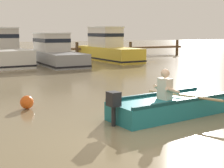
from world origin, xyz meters
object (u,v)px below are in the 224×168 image
Objects in this scene: moored_boat_yellow at (108,48)px; rowboat_with_person at (171,106)px; mooring_buoy at (27,102)px; moored_boat_grey at (53,52)px; moored_boat_white at (3,51)px.

rowboat_with_person is at bearing -107.18° from moored_boat_yellow.
moored_boat_yellow reaches higher than mooring_buoy.
rowboat_with_person is 0.56× the size of moored_boat_yellow.
moored_boat_grey is (0.41, 13.98, 0.48)m from rowboat_with_person.
moored_boat_white reaches higher than rowboat_with_person.
moored_boat_grey is (2.96, -1.04, -0.12)m from moored_boat_white.
moored_boat_white is at bearing 179.87° from moored_boat_yellow.
mooring_buoy is (-3.19, 2.17, -0.07)m from rowboat_with_person.
rowboat_with_person reaches higher than mooring_buoy.
moored_boat_white reaches higher than moored_boat_grey.
moored_boat_yellow is at bearing 72.82° from rowboat_with_person.
mooring_buoy is at bearing -121.39° from moored_boat_yellow.
moored_boat_grey is at bearing -166.33° from moored_boat_yellow.
rowboat_with_person is at bearing -34.25° from mooring_buoy.
moored_boat_grey is 4.35m from moored_boat_yellow.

